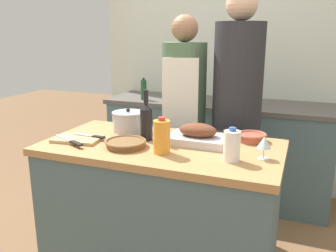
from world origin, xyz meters
name	(u,v)px	position (x,y,z in m)	size (l,w,h in m)	color
kitchen_island	(162,216)	(0.00, 0.00, 0.45)	(1.33, 0.70, 0.90)	#4C666B
back_counter	(217,149)	(0.00, 1.37, 0.45)	(2.06, 0.60, 0.91)	#4C666B
back_wall	(228,58)	(0.00, 1.72, 1.27)	(2.56, 0.10, 2.55)	silver
roasting_pan	(198,136)	(0.19, 0.09, 0.95)	(0.33, 0.22, 0.12)	#BCBCC1
wicker_basket	(126,143)	(-0.16, -0.12, 0.93)	(0.23, 0.23, 0.04)	brown
cutting_board	(78,139)	(-0.48, -0.11, 0.91)	(0.29, 0.21, 0.02)	tan
stock_pot	(128,121)	(-0.30, 0.18, 0.97)	(0.20, 0.20, 0.15)	#B7B7BC
mixing_bowl	(252,137)	(0.47, 0.24, 0.93)	(0.17, 0.17, 0.05)	#A84C38
juice_jug	(162,137)	(0.06, -0.14, 0.99)	(0.09, 0.09, 0.19)	orange
milk_jug	(232,146)	(0.42, -0.12, 0.98)	(0.08, 0.08, 0.17)	white
wine_bottle_green	(146,121)	(-0.11, 0.05, 1.02)	(0.07, 0.07, 0.30)	black
wine_glass_left	(264,143)	(0.56, -0.04, 0.99)	(0.07, 0.07, 0.12)	silver
knife_chef	(70,140)	(-0.48, -0.18, 0.93)	(0.26, 0.15, 0.01)	#B7B7BC
knife_paring	(91,136)	(-0.42, -0.06, 0.93)	(0.21, 0.04, 0.01)	#B7B7BC
condiment_bottle_tall	(144,90)	(-0.67, 1.21, 1.00)	(0.05, 0.05, 0.20)	#234C28
condiment_bottle_short	(241,94)	(0.19, 1.40, 0.98)	(0.06, 0.06, 0.16)	maroon
condiment_bottle_extra	(224,93)	(0.07, 1.29, 1.00)	(0.06, 0.06, 0.21)	maroon
person_cook_aproned	(184,116)	(-0.10, 0.69, 0.91)	(0.33, 0.34, 1.64)	beige
person_cook_guest	(237,108)	(0.29, 0.69, 1.00)	(0.34, 0.34, 1.79)	beige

